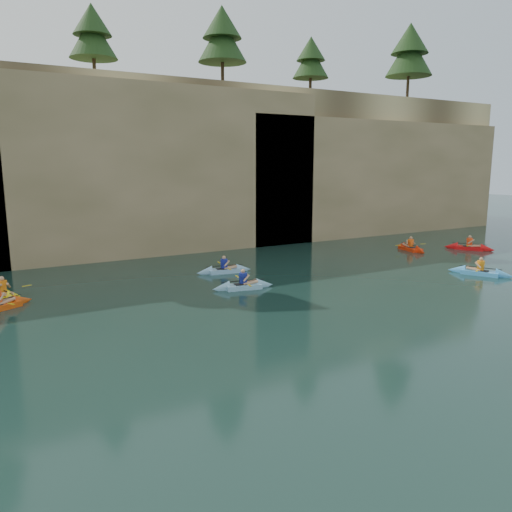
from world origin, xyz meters
TOP-DOWN VIEW (x-y plane):
  - ground at (0.00, 0.00)m, footprint 160.00×160.00m
  - cliff at (0.00, 30.00)m, footprint 70.00×16.00m
  - cliff_slab_center at (2.00, 22.60)m, footprint 24.00×2.40m
  - cliff_slab_east at (22.00, 22.60)m, footprint 26.00×2.40m
  - sea_cave_center at (-4.00, 21.95)m, footprint 3.50×1.00m
  - sea_cave_east at (10.00, 21.95)m, footprint 5.00×1.00m
  - cliff_pines at (0.00, 25.00)m, footprint 56.00×6.00m
  - kayaker_ltblue_near at (2.52, 11.26)m, footprint 3.18×2.38m
  - kayaker_red_far at (17.84, 15.00)m, footprint 2.38×3.42m
  - kayaker_yellow at (-7.76, 14.99)m, footprint 2.48×3.27m
  - kayaker_ltblue_mid at (3.30, 14.95)m, footprint 3.23×2.36m
  - kayaker_blue_east at (15.28, 7.54)m, footprint 2.17×3.38m
  - kayaker_extra_east at (21.66, 13.15)m, footprint 2.39×3.24m

SIDE VIEW (x-z plane):
  - ground at x=0.00m, z-range 0.00..0.00m
  - kayaker_blue_east at x=15.28m, z-range -0.46..0.75m
  - kayaker_ltblue_mid at x=3.30m, z-range -0.45..0.75m
  - kayaker_red_far at x=17.84m, z-range -0.46..0.77m
  - kayaker_ltblue_near at x=2.52m, z-range -0.46..0.76m
  - kayaker_extra_east at x=21.66m, z-range -0.48..0.79m
  - kayaker_yellow at x=-7.76m, z-range -0.49..0.81m
  - sea_cave_center at x=-4.00m, z-range 0.00..3.20m
  - sea_cave_east at x=10.00m, z-range 0.00..4.50m
  - cliff_slab_east at x=22.00m, z-range 0.00..9.84m
  - cliff_slab_center at x=2.00m, z-range 0.00..11.40m
  - cliff at x=0.00m, z-range 0.00..12.00m
  - cliff_pines at x=0.00m, z-range 12.00..19.83m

